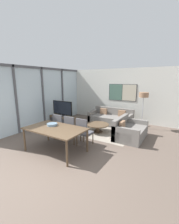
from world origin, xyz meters
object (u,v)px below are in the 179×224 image
object	(u,v)px
sofa_side	(128,131)
fruit_bowl	(52,124)
coffee_table	(98,126)
dining_chair_centre	(71,128)
dining_chair_right	(83,131)
sofa_main	(111,119)
dining_chair_left	(60,126)
dining_table	(55,130)
tv_console	(63,120)
floor_lamp	(144,97)
television	(62,109)

from	to	relation	value
sofa_side	fruit_bowl	distance (m)	2.91
coffee_table	dining_chair_centre	size ratio (longest dim) A/B	1.00
dining_chair_centre	dining_chair_right	size ratio (longest dim) A/B	1.00
sofa_main	dining_chair_left	size ratio (longest dim) A/B	2.16
dining_chair_centre	dining_chair_right	bearing A→B (deg)	-2.75
dining_table	dining_chair_centre	world-z (taller)	dining_chair_centre
coffee_table	dining_table	world-z (taller)	dining_table
coffee_table	fruit_bowl	xyz separation A→B (m)	(-0.53, -2.11, 0.54)
sofa_side	dining_chair_left	distance (m)	2.64
dining_chair_centre	fruit_bowl	distance (m)	0.75
sofa_main	dining_chair_centre	world-z (taller)	dining_chair_centre
dining_chair_left	dining_chair_centre	xyz separation A→B (m)	(0.54, 0.01, 0.00)
coffee_table	dining_table	size ratio (longest dim) A/B	0.53
dining_chair_left	dining_chair_centre	size ratio (longest dim) A/B	1.00
dining_chair_left	tv_console	bearing A→B (deg)	128.61
dining_table	dining_chair_centre	size ratio (longest dim) A/B	1.89
coffee_table	dining_chair_right	world-z (taller)	dining_chair_right
dining_chair_right	fruit_bowl	xyz separation A→B (m)	(-0.80, -0.62, 0.26)
coffee_table	floor_lamp	bearing A→B (deg)	45.26
sofa_side	dining_chair_centre	distance (m)	2.22
dining_table	fruit_bowl	bearing A→B (deg)	151.62
sofa_side	dining_chair_centre	bearing A→B (deg)	133.29
coffee_table	dining_chair_left	bearing A→B (deg)	-118.62
tv_console	floor_lamp	size ratio (longest dim) A/B	0.85
dining_table	dining_chair_left	world-z (taller)	dining_chair_left
television	sofa_side	bearing A→B (deg)	0.22
coffee_table	dining_chair_centre	xyz separation A→B (m)	(-0.27, -1.46, 0.28)
dining_chair_centre	tv_console	bearing A→B (deg)	139.26
coffee_table	fruit_bowl	distance (m)	2.24
tv_console	fruit_bowl	xyz separation A→B (m)	(1.47, -2.14, 0.58)
sofa_main	sofa_side	world-z (taller)	same
dining_chair_centre	dining_chair_right	xyz separation A→B (m)	(0.54, -0.03, 0.00)
dining_table	dining_chair_centre	distance (m)	0.81
dining_table	dining_chair_right	size ratio (longest dim) A/B	1.89
fruit_bowl	coffee_table	bearing A→B (deg)	75.78
dining_chair_centre	floor_lamp	xyz separation A→B (m)	(1.77, 2.97, 0.92)
dining_table	dining_chair_right	xyz separation A→B (m)	(0.54, 0.77, -0.16)
sofa_main	dining_chair_left	bearing A→B (deg)	-105.36
fruit_bowl	floor_lamp	bearing A→B (deg)	60.66
television	dining_chair_left	distance (m)	1.95
dining_chair_centre	floor_lamp	world-z (taller)	floor_lamp
sofa_side	television	bearing A→B (deg)	90.22
coffee_table	sofa_main	bearing A→B (deg)	90.00
coffee_table	television	bearing A→B (deg)	178.92
television	fruit_bowl	bearing A→B (deg)	-55.58
dining_table	dining_chair_right	bearing A→B (deg)	55.01
dining_chair_left	dining_chair_right	size ratio (longest dim) A/B	1.00
dining_chair_left	floor_lamp	world-z (taller)	floor_lamp
coffee_table	floor_lamp	xyz separation A→B (m)	(1.50, 1.51, 1.19)
tv_console	dining_chair_right	bearing A→B (deg)	-33.80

